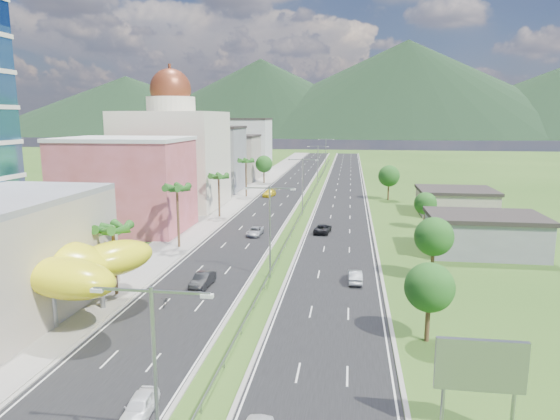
% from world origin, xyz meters
% --- Properties ---
extents(ground, '(500.00, 500.00, 0.00)m').
position_xyz_m(ground, '(0.00, 0.00, 0.00)').
color(ground, '#2D5119').
rests_on(ground, ground).
extents(road_left, '(11.00, 260.00, 0.04)m').
position_xyz_m(road_left, '(-7.50, 90.00, 0.02)').
color(road_left, black).
rests_on(road_left, ground).
extents(road_right, '(11.00, 260.00, 0.04)m').
position_xyz_m(road_right, '(7.50, 90.00, 0.02)').
color(road_right, black).
rests_on(road_right, ground).
extents(sidewalk_left, '(7.00, 260.00, 0.12)m').
position_xyz_m(sidewalk_left, '(-17.00, 90.00, 0.06)').
color(sidewalk_left, gray).
rests_on(sidewalk_left, ground).
extents(median_guardrail, '(0.10, 216.06, 0.76)m').
position_xyz_m(median_guardrail, '(0.00, 71.99, 0.62)').
color(median_guardrail, gray).
rests_on(median_guardrail, ground).
extents(streetlight_median_a, '(6.04, 0.25, 11.00)m').
position_xyz_m(streetlight_median_a, '(0.00, -25.00, 6.75)').
color(streetlight_median_a, gray).
rests_on(streetlight_median_a, ground).
extents(streetlight_median_b, '(6.04, 0.25, 11.00)m').
position_xyz_m(streetlight_median_b, '(0.00, 10.00, 6.75)').
color(streetlight_median_b, gray).
rests_on(streetlight_median_b, ground).
extents(streetlight_median_c, '(6.04, 0.25, 11.00)m').
position_xyz_m(streetlight_median_c, '(0.00, 50.00, 6.75)').
color(streetlight_median_c, gray).
rests_on(streetlight_median_c, ground).
extents(streetlight_median_d, '(6.04, 0.25, 11.00)m').
position_xyz_m(streetlight_median_d, '(0.00, 95.00, 6.75)').
color(streetlight_median_d, gray).
rests_on(streetlight_median_d, ground).
extents(streetlight_median_e, '(6.04, 0.25, 11.00)m').
position_xyz_m(streetlight_median_e, '(0.00, 140.00, 6.75)').
color(streetlight_median_e, gray).
rests_on(streetlight_median_e, ground).
extents(lime_canopy, '(18.00, 15.00, 7.40)m').
position_xyz_m(lime_canopy, '(-20.00, -4.00, 4.99)').
color(lime_canopy, yellow).
rests_on(lime_canopy, ground).
extents(pink_shophouse, '(20.00, 15.00, 15.00)m').
position_xyz_m(pink_shophouse, '(-28.00, 32.00, 7.50)').
color(pink_shophouse, '#B94F4B').
rests_on(pink_shophouse, ground).
extents(domed_building, '(20.00, 20.00, 28.70)m').
position_xyz_m(domed_building, '(-28.00, 55.00, 11.35)').
color(domed_building, beige).
rests_on(domed_building, ground).
extents(midrise_grey, '(16.00, 15.00, 16.00)m').
position_xyz_m(midrise_grey, '(-27.00, 80.00, 8.00)').
color(midrise_grey, gray).
rests_on(midrise_grey, ground).
extents(midrise_beige, '(16.00, 15.00, 13.00)m').
position_xyz_m(midrise_beige, '(-27.00, 102.00, 6.50)').
color(midrise_beige, '#A29685').
rests_on(midrise_beige, ground).
extents(midrise_white, '(16.00, 15.00, 18.00)m').
position_xyz_m(midrise_white, '(-27.00, 125.00, 9.00)').
color(midrise_white, silver).
rests_on(midrise_white, ground).
extents(billboard, '(5.20, 0.35, 6.20)m').
position_xyz_m(billboard, '(17.00, -18.00, 4.42)').
color(billboard, gray).
rests_on(billboard, ground).
extents(shed_near, '(15.00, 10.00, 5.00)m').
position_xyz_m(shed_near, '(28.00, 25.00, 2.50)').
color(shed_near, gray).
rests_on(shed_near, ground).
extents(shed_far, '(14.00, 12.00, 4.40)m').
position_xyz_m(shed_far, '(30.00, 55.00, 2.20)').
color(shed_far, '#A29685').
rests_on(shed_far, ground).
extents(palm_tree_b, '(3.60, 3.60, 8.10)m').
position_xyz_m(palm_tree_b, '(-15.50, 2.00, 7.06)').
color(palm_tree_b, '#47301C').
rests_on(palm_tree_b, ground).
extents(palm_tree_c, '(3.60, 3.60, 9.60)m').
position_xyz_m(palm_tree_c, '(-15.50, 22.00, 8.50)').
color(palm_tree_c, '#47301C').
rests_on(palm_tree_c, ground).
extents(palm_tree_d, '(3.60, 3.60, 8.60)m').
position_xyz_m(palm_tree_d, '(-15.50, 45.00, 7.54)').
color(palm_tree_d, '#47301C').
rests_on(palm_tree_d, ground).
extents(palm_tree_e, '(3.60, 3.60, 9.40)m').
position_xyz_m(palm_tree_e, '(-15.50, 70.00, 8.31)').
color(palm_tree_e, '#47301C').
rests_on(palm_tree_e, ground).
extents(leafy_tree_lfar, '(4.90, 4.90, 8.05)m').
position_xyz_m(leafy_tree_lfar, '(-15.50, 95.00, 5.58)').
color(leafy_tree_lfar, '#47301C').
rests_on(leafy_tree_lfar, ground).
extents(leafy_tree_ra, '(4.20, 4.20, 6.90)m').
position_xyz_m(leafy_tree_ra, '(16.00, -5.00, 4.78)').
color(leafy_tree_ra, '#47301C').
rests_on(leafy_tree_ra, ground).
extents(leafy_tree_rb, '(4.55, 4.55, 7.47)m').
position_xyz_m(leafy_tree_rb, '(19.00, 12.00, 5.18)').
color(leafy_tree_rb, '#47301C').
rests_on(leafy_tree_rb, ground).
extents(leafy_tree_rc, '(3.85, 3.85, 6.33)m').
position_xyz_m(leafy_tree_rc, '(22.00, 40.00, 4.37)').
color(leafy_tree_rc, '#47301C').
rests_on(leafy_tree_rc, ground).
extents(leafy_tree_rd, '(4.90, 4.90, 8.05)m').
position_xyz_m(leafy_tree_rd, '(18.00, 70.00, 5.58)').
color(leafy_tree_rd, '#47301C').
rests_on(leafy_tree_rd, ground).
extents(mountain_ridge, '(860.00, 140.00, 90.00)m').
position_xyz_m(mountain_ridge, '(60.00, 450.00, 0.00)').
color(mountain_ridge, black).
rests_on(mountain_ridge, ground).
extents(car_white_near_left, '(1.87, 4.16, 1.39)m').
position_xyz_m(car_white_near_left, '(-3.76, -18.92, 0.73)').
color(car_white_near_left, white).
rests_on(car_white_near_left, road_left).
extents(car_dark_left, '(1.96, 4.92, 1.59)m').
position_xyz_m(car_dark_left, '(-6.99, 5.64, 0.84)').
color(car_dark_left, black).
rests_on(car_dark_left, road_left).
extents(car_silver_mid_left, '(2.31, 4.77, 1.31)m').
position_xyz_m(car_silver_mid_left, '(-5.85, 30.86, 0.69)').
color(car_silver_mid_left, '#AAACB2').
rests_on(car_silver_mid_left, road_left).
extents(car_yellow_far_left, '(2.99, 5.71, 1.58)m').
position_xyz_m(car_yellow_far_left, '(-10.03, 71.10, 0.83)').
color(car_yellow_far_left, yellow).
rests_on(car_yellow_far_left, road_left).
extents(car_silver_right, '(1.67, 4.45, 1.45)m').
position_xyz_m(car_silver_right, '(10.03, 9.62, 0.77)').
color(car_silver_right, '#94979B').
rests_on(car_silver_right, road_right).
extents(car_dark_far_right, '(2.96, 5.44, 1.45)m').
position_xyz_m(car_dark_far_right, '(4.90, 34.22, 0.76)').
color(car_dark_far_right, black).
rests_on(car_dark_far_right, road_right).
extents(motorcycle, '(0.81, 1.89, 1.17)m').
position_xyz_m(motorcycle, '(-9.09, -0.44, 0.63)').
color(motorcycle, black).
rests_on(motorcycle, road_left).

